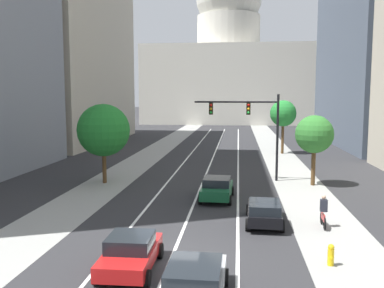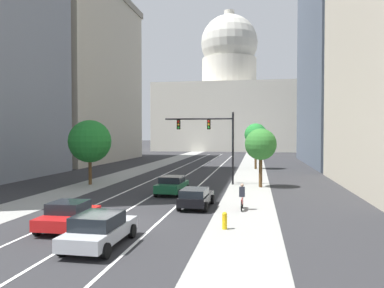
{
  "view_description": "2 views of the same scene",
  "coord_description": "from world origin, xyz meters",
  "px_view_note": "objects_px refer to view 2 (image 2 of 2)",
  "views": [
    {
      "loc": [
        2.76,
        -17.05,
        6.91
      ],
      "look_at": [
        -0.7,
        14.43,
        3.27
      ],
      "focal_mm": 39.34,
      "sensor_mm": 36.0,
      "label": 1
    },
    {
      "loc": [
        8.21,
        -19.5,
        4.98
      ],
      "look_at": [
        1.75,
        18.15,
        3.91
      ],
      "focal_mm": 35.33,
      "sensor_mm": 36.0,
      "label": 2
    }
  ],
  "objects_px": {
    "car_green": "(172,185)",
    "traffic_signal_mast": "(212,134)",
    "car_silver": "(99,229)",
    "cyclist": "(242,197)",
    "capitol_building": "(229,101)",
    "street_tree_far_right": "(256,135)",
    "car_red": "(69,215)",
    "car_black": "(196,197)",
    "street_tree_near_right": "(261,145)",
    "street_tree_mid_left": "(90,141)",
    "fire_hydrant": "(225,220)"
  },
  "relations": [
    {
      "from": "street_tree_near_right",
      "to": "cyclist",
      "type": "bearing_deg",
      "value": -96.88
    },
    {
      "from": "capitol_building",
      "to": "car_silver",
      "type": "relative_size",
      "value": 9.06
    },
    {
      "from": "car_silver",
      "to": "car_black",
      "type": "bearing_deg",
      "value": -16.14
    },
    {
      "from": "cyclist",
      "to": "car_black",
      "type": "bearing_deg",
      "value": 88.83
    },
    {
      "from": "car_green",
      "to": "car_silver",
      "type": "bearing_deg",
      "value": -177.55
    },
    {
      "from": "car_red",
      "to": "street_tree_near_right",
      "type": "relative_size",
      "value": 0.75
    },
    {
      "from": "fire_hydrant",
      "to": "street_tree_mid_left",
      "type": "distance_m",
      "value": 21.04
    },
    {
      "from": "car_red",
      "to": "traffic_signal_mast",
      "type": "relative_size",
      "value": 0.58
    },
    {
      "from": "car_green",
      "to": "car_black",
      "type": "bearing_deg",
      "value": -148.92
    },
    {
      "from": "traffic_signal_mast",
      "to": "street_tree_far_right",
      "type": "relative_size",
      "value": 1.1
    },
    {
      "from": "car_black",
      "to": "cyclist",
      "type": "height_order",
      "value": "cyclist"
    },
    {
      "from": "fire_hydrant",
      "to": "street_tree_far_right",
      "type": "relative_size",
      "value": 0.14
    },
    {
      "from": "capitol_building",
      "to": "traffic_signal_mast",
      "type": "height_order",
      "value": "capitol_building"
    },
    {
      "from": "car_silver",
      "to": "street_tree_near_right",
      "type": "distance_m",
      "value": 21.26
    },
    {
      "from": "street_tree_mid_left",
      "to": "street_tree_far_right",
      "type": "distance_m",
      "value": 24.7
    },
    {
      "from": "capitol_building",
      "to": "street_tree_mid_left",
      "type": "height_order",
      "value": "capitol_building"
    },
    {
      "from": "fire_hydrant",
      "to": "car_red",
      "type": "bearing_deg",
      "value": -170.54
    },
    {
      "from": "car_green",
      "to": "street_tree_near_right",
      "type": "relative_size",
      "value": 0.76
    },
    {
      "from": "capitol_building",
      "to": "street_tree_near_right",
      "type": "xyz_separation_m",
      "value": [
        8.58,
        -78.05,
        -10.74
      ]
    },
    {
      "from": "fire_hydrant",
      "to": "cyclist",
      "type": "relative_size",
      "value": 0.53
    },
    {
      "from": "car_green",
      "to": "street_tree_far_right",
      "type": "bearing_deg",
      "value": -13.45
    },
    {
      "from": "car_green",
      "to": "traffic_signal_mast",
      "type": "height_order",
      "value": "traffic_signal_mast"
    },
    {
      "from": "capitol_building",
      "to": "street_tree_far_right",
      "type": "distance_m",
      "value": 61.35
    },
    {
      "from": "fire_hydrant",
      "to": "car_black",
      "type": "bearing_deg",
      "value": 113.97
    },
    {
      "from": "capitol_building",
      "to": "car_green",
      "type": "xyz_separation_m",
      "value": [
        1.41,
        -83.41,
        -13.91
      ]
    },
    {
      "from": "car_silver",
      "to": "capitol_building",
      "type": "bearing_deg",
      "value": 1.59
    },
    {
      "from": "car_silver",
      "to": "street_tree_near_right",
      "type": "relative_size",
      "value": 0.85
    },
    {
      "from": "car_red",
      "to": "car_green",
      "type": "bearing_deg",
      "value": -14.12
    },
    {
      "from": "traffic_signal_mast",
      "to": "fire_hydrant",
      "type": "relative_size",
      "value": 7.73
    },
    {
      "from": "capitol_building",
      "to": "car_green",
      "type": "height_order",
      "value": "capitol_building"
    },
    {
      "from": "car_black",
      "to": "car_green",
      "type": "bearing_deg",
      "value": 30.44
    },
    {
      "from": "traffic_signal_mast",
      "to": "street_tree_near_right",
      "type": "bearing_deg",
      "value": -17.11
    },
    {
      "from": "car_silver",
      "to": "cyclist",
      "type": "relative_size",
      "value": 2.68
    },
    {
      "from": "capitol_building",
      "to": "street_tree_far_right",
      "type": "relative_size",
      "value": 6.54
    },
    {
      "from": "street_tree_far_right",
      "to": "street_tree_mid_left",
      "type": "bearing_deg",
      "value": -129.86
    },
    {
      "from": "street_tree_far_right",
      "to": "car_silver",
      "type": "bearing_deg",
      "value": -100.01
    },
    {
      "from": "car_black",
      "to": "street_tree_near_right",
      "type": "distance_m",
      "value": 11.83
    },
    {
      "from": "capitol_building",
      "to": "street_tree_mid_left",
      "type": "distance_m",
      "value": 80.04
    },
    {
      "from": "car_black",
      "to": "street_tree_far_right",
      "type": "relative_size",
      "value": 0.67
    },
    {
      "from": "traffic_signal_mast",
      "to": "fire_hydrant",
      "type": "xyz_separation_m",
      "value": [
        2.7,
        -17.3,
        -4.47
      ]
    },
    {
      "from": "car_silver",
      "to": "cyclist",
      "type": "xyz_separation_m",
      "value": [
        5.88,
        9.08,
        0.08
      ]
    },
    {
      "from": "car_silver",
      "to": "street_tree_mid_left",
      "type": "relative_size",
      "value": 0.73
    },
    {
      "from": "car_green",
      "to": "street_tree_mid_left",
      "type": "xyz_separation_m",
      "value": [
        -9.16,
        4.45,
        3.43
      ]
    },
    {
      "from": "capitol_building",
      "to": "car_red",
      "type": "height_order",
      "value": "capitol_building"
    },
    {
      "from": "car_black",
      "to": "fire_hydrant",
      "type": "height_order",
      "value": "car_black"
    },
    {
      "from": "car_silver",
      "to": "street_tree_near_right",
      "type": "bearing_deg",
      "value": -19.18
    },
    {
      "from": "car_green",
      "to": "car_red",
      "type": "bearing_deg",
      "value": 169.06
    },
    {
      "from": "car_red",
      "to": "car_green",
      "type": "xyz_separation_m",
      "value": [
        2.82,
        11.82,
        0.04
      ]
    },
    {
      "from": "car_black",
      "to": "street_tree_near_right",
      "type": "bearing_deg",
      "value": -20.71
    },
    {
      "from": "car_black",
      "to": "cyclist",
      "type": "distance_m",
      "value": 3.08
    }
  ]
}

